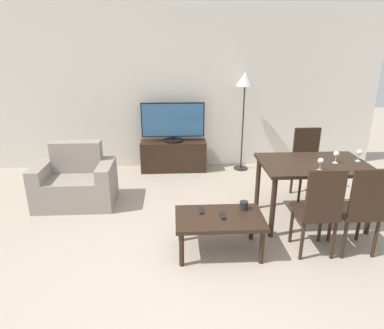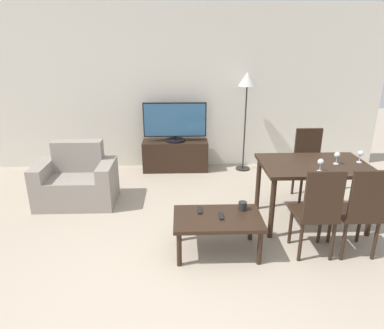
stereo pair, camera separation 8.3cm
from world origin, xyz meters
name	(u,v)px [view 2 (the right image)]	position (x,y,z in m)	size (l,w,h in m)	color
ground_plane	(183,313)	(0.00, 0.00, 0.00)	(18.00, 18.00, 0.00)	tan
wall_back	(180,89)	(0.00, 3.62, 1.35)	(6.92, 0.06, 2.70)	silver
armchair	(77,182)	(-1.42, 2.13, 0.30)	(1.03, 0.65, 0.83)	gray
tv_stand	(175,155)	(-0.09, 3.36, 0.26)	(1.10, 0.39, 0.52)	black
tv	(175,122)	(-0.09, 3.36, 0.84)	(1.05, 0.32, 0.65)	black
coffee_table	(218,221)	(0.37, 0.87, 0.36)	(0.90, 0.56, 0.41)	black
dining_table	(314,171)	(1.56, 1.49, 0.66)	(1.25, 0.83, 0.76)	black
dining_chair_near	(318,209)	(1.35, 0.76, 0.54)	(0.40, 0.40, 0.98)	black
dining_chair_far	(309,161)	(1.78, 2.21, 0.54)	(0.40, 0.40, 0.98)	black
dining_chair_near_right	(361,209)	(1.78, 0.76, 0.54)	(0.40, 0.40, 0.98)	black
floor_lamp	(247,87)	(1.08, 3.34, 1.41)	(0.29, 0.29, 1.65)	black
remote_primary	(200,210)	(0.19, 1.00, 0.42)	(0.04, 0.15, 0.02)	black
remote_secondary	(221,216)	(0.40, 0.87, 0.42)	(0.04, 0.15, 0.02)	black
cup_white_near	(242,206)	(0.65, 1.01, 0.46)	(0.09, 0.09, 0.09)	black
wine_glass_left	(321,163)	(1.52, 1.22, 0.86)	(0.07, 0.07, 0.15)	silver
wine_glass_center	(360,154)	(2.10, 1.50, 0.86)	(0.07, 0.07, 0.15)	silver
wine_glass_right	(337,156)	(1.80, 1.46, 0.86)	(0.07, 0.07, 0.15)	silver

